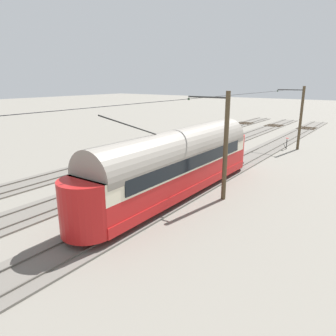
{
  "coord_description": "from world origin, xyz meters",
  "views": [
    {
      "loc": [
        -15.7,
        20.89,
        7.24
      ],
      "look_at": [
        -4.08,
        4.6,
        1.65
      ],
      "focal_mm": 33.78,
      "sensor_mm": 36.0,
      "label": 1
    }
  ],
  "objects_px": {
    "track_end_bumper": "(202,133)",
    "catenary_pole_mid_near": "(224,144)",
    "vintage_streetcar": "(178,162)",
    "catenary_pole_foreground": "(300,117)",
    "switch_stand": "(287,143)",
    "spare_tie_stack": "(135,143)"
  },
  "relations": [
    {
      "from": "track_end_bumper",
      "to": "catenary_pole_mid_near",
      "type": "bearing_deg",
      "value": 122.71
    },
    {
      "from": "vintage_streetcar",
      "to": "catenary_pole_foreground",
      "type": "relative_size",
      "value": 2.61
    },
    {
      "from": "vintage_streetcar",
      "to": "catenary_pole_foreground",
      "type": "bearing_deg",
      "value": -97.69
    },
    {
      "from": "switch_stand",
      "to": "vintage_streetcar",
      "type": "bearing_deg",
      "value": 84.87
    },
    {
      "from": "spare_tie_stack",
      "to": "track_end_bumper",
      "type": "bearing_deg",
      "value": -106.54
    },
    {
      "from": "spare_tie_stack",
      "to": "catenary_pole_mid_near",
      "type": "bearing_deg",
      "value": 148.55
    },
    {
      "from": "vintage_streetcar",
      "to": "catenary_pole_mid_near",
      "type": "xyz_separation_m",
      "value": [
        -2.6,
        -1.15,
        1.22
      ]
    },
    {
      "from": "catenary_pole_foreground",
      "to": "spare_tie_stack",
      "type": "relative_size",
      "value": 2.77
    },
    {
      "from": "catenary_pole_mid_near",
      "to": "catenary_pole_foreground",
      "type": "bearing_deg",
      "value": -90.0
    },
    {
      "from": "track_end_bumper",
      "to": "switch_stand",
      "type": "bearing_deg",
      "value": 169.25
    },
    {
      "from": "switch_stand",
      "to": "track_end_bumper",
      "type": "xyz_separation_m",
      "value": [
        11.68,
        -2.22,
        -0.3
      ]
    },
    {
      "from": "catenary_pole_foreground",
      "to": "catenary_pole_mid_near",
      "type": "height_order",
      "value": "same"
    },
    {
      "from": "vintage_streetcar",
      "to": "track_end_bumper",
      "type": "relative_size",
      "value": 9.62
    },
    {
      "from": "catenary_pole_foreground",
      "to": "track_end_bumper",
      "type": "bearing_deg",
      "value": -7.01
    },
    {
      "from": "catenary_pole_mid_near",
      "to": "switch_stand",
      "type": "bearing_deg",
      "value": -86.94
    },
    {
      "from": "vintage_streetcar",
      "to": "switch_stand",
      "type": "xyz_separation_m",
      "value": [
        -1.67,
        -18.56,
        -1.56
      ]
    },
    {
      "from": "catenary_pole_mid_near",
      "to": "track_end_bumper",
      "type": "height_order",
      "value": "catenary_pole_mid_near"
    },
    {
      "from": "vintage_streetcar",
      "to": "catenary_pole_mid_near",
      "type": "distance_m",
      "value": 3.09
    },
    {
      "from": "vintage_streetcar",
      "to": "spare_tie_stack",
      "type": "height_order",
      "value": "vintage_streetcar"
    },
    {
      "from": "spare_tie_stack",
      "to": "track_end_bumper",
      "type": "relative_size",
      "value": 1.33
    },
    {
      "from": "switch_stand",
      "to": "track_end_bumper",
      "type": "bearing_deg",
      "value": -10.75
    },
    {
      "from": "catenary_pole_foreground",
      "to": "catenary_pole_mid_near",
      "type": "distance_m",
      "value": 18.08
    }
  ]
}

